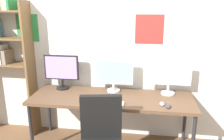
% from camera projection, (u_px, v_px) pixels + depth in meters
% --- Properties ---
extents(wall_back, '(4.51, 0.11, 2.60)m').
position_uv_depth(wall_back, '(116.00, 48.00, 3.25)').
color(wall_back, silver).
rests_on(wall_back, ground_plane).
extents(desk, '(2.11, 0.68, 0.74)m').
position_uv_depth(desk, '(111.00, 101.00, 3.02)').
color(desk, brown).
rests_on(desk, ground_plane).
extents(monitor_left, '(0.49, 0.18, 0.48)m').
position_uv_depth(monitor_left, '(62.00, 70.00, 3.22)').
color(monitor_left, black).
rests_on(monitor_left, desk).
extents(monitor_center, '(0.53, 0.18, 0.44)m').
position_uv_depth(monitor_center, '(114.00, 74.00, 3.14)').
color(monitor_center, silver).
rests_on(monitor_center, desk).
extents(monitor_right, '(0.57, 0.18, 0.42)m').
position_uv_depth(monitor_right, '(169.00, 76.00, 3.04)').
color(monitor_right, silver).
rests_on(monitor_right, desk).
extents(keyboard_main, '(0.36, 0.13, 0.02)m').
position_uv_depth(keyboard_main, '(109.00, 103.00, 2.78)').
color(keyboard_main, silver).
rests_on(keyboard_main, desk).
extents(mouse_left_side, '(0.06, 0.10, 0.03)m').
position_uv_depth(mouse_left_side, '(162.00, 104.00, 2.76)').
color(mouse_left_side, silver).
rests_on(mouse_left_side, desk).
extents(mouse_right_side, '(0.06, 0.10, 0.03)m').
position_uv_depth(mouse_right_side, '(168.00, 106.00, 2.69)').
color(mouse_right_side, '#38383D').
rests_on(mouse_right_side, desk).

